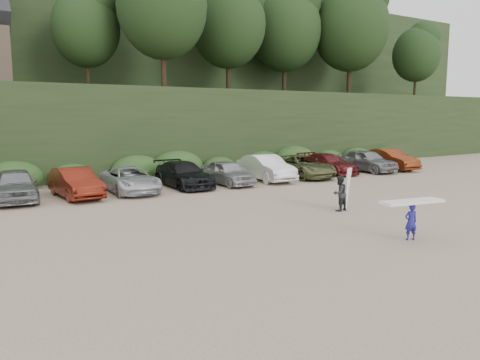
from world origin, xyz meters
TOP-DOWN VIEW (x-y plane):
  - ground at (0.00, 0.00)m, footprint 120.00×120.00m
  - hillside_backdrop at (-0.26, 35.93)m, footprint 90.00×41.50m
  - parked_cars at (-1.89, 9.95)m, footprint 39.59×5.90m
  - child_surfer at (0.83, -4.37)m, footprint 2.31×1.02m
  - adult_surfer at (2.24, 0.40)m, footprint 1.26×0.71m

SIDE VIEW (x-z plane):
  - ground at x=0.00m, z-range 0.00..0.00m
  - parked_cars at x=-1.89m, z-range -0.07..1.58m
  - adult_surfer at x=2.24m, z-range -0.13..1.70m
  - child_surfer at x=0.83m, z-range 0.24..1.58m
  - hillside_backdrop at x=-0.26m, z-range -2.78..25.22m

